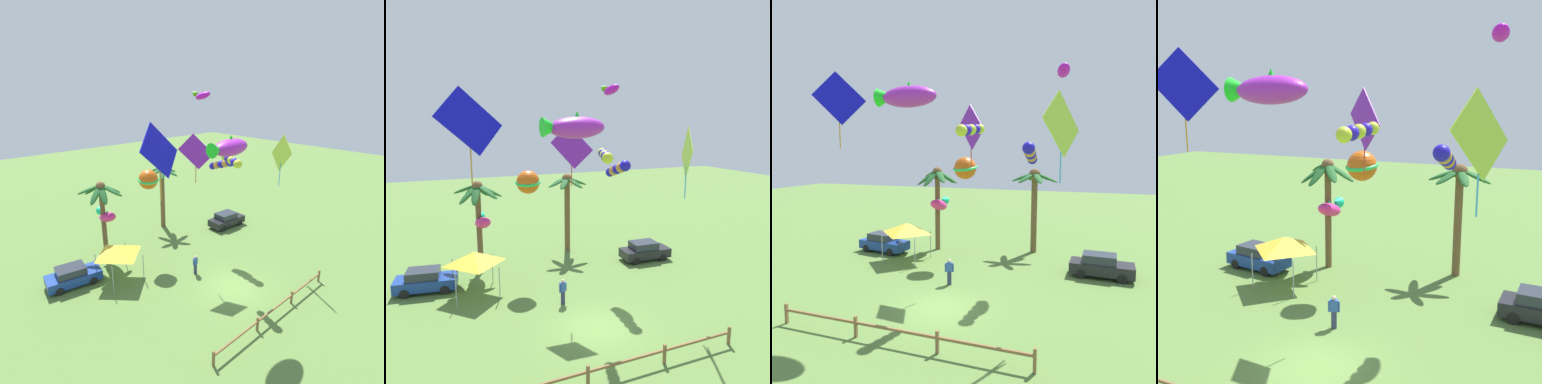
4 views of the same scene
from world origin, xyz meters
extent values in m
plane|color=#567A38|center=(0.00, 0.00, 0.00)|extent=(120.00, 120.00, 0.00)
cylinder|color=brown|center=(-4.68, 10.35, 3.23)|extent=(0.41, 0.41, 6.45)
ellipsoid|color=#1E5623|center=(-3.82, 10.33, 6.05)|extent=(1.86, 0.60, 1.22)
ellipsoid|color=#1E5623|center=(-4.23, 11.04, 5.99)|extent=(1.44, 1.81, 1.32)
ellipsoid|color=#1E5623|center=(-5.02, 11.13, 6.03)|extent=(1.24, 1.91, 1.25)
ellipsoid|color=#1E5623|center=(-5.46, 10.87, 6.20)|extent=(1.94, 1.56, 0.93)
ellipsoid|color=#1E5623|center=(-5.36, 9.90, 5.97)|extent=(1.78, 1.44, 1.37)
ellipsoid|color=#1E5623|center=(-4.91, 9.57, 5.96)|extent=(1.03, 1.84, 1.38)
ellipsoid|color=#1E5623|center=(-4.11, 9.65, 6.11)|extent=(1.65, 1.82, 1.10)
sphere|color=brown|center=(-4.68, 10.35, 6.45)|extent=(0.77, 0.77, 0.77)
cylinder|color=brown|center=(2.92, 12.15, 3.15)|extent=(0.47, 0.47, 6.30)
ellipsoid|color=#1E5623|center=(3.80, 12.14, 6.05)|extent=(1.86, 0.56, 0.95)
ellipsoid|color=#1E5623|center=(3.45, 12.87, 6.07)|extent=(1.53, 1.83, 0.90)
ellipsoid|color=#1E5623|center=(2.60, 12.97, 6.05)|extent=(1.18, 1.93, 0.94)
ellipsoid|color=#1E5623|center=(2.04, 11.97, 6.07)|extent=(1.94, 0.89, 0.90)
ellipsoid|color=#1E5623|center=(2.41, 11.43, 6.05)|extent=(1.51, 1.82, 0.95)
ellipsoid|color=#1E5623|center=(3.27, 11.33, 6.06)|extent=(1.22, 1.93, 0.92)
sphere|color=brown|center=(2.92, 12.15, 6.30)|extent=(0.90, 0.90, 0.90)
cube|color=brown|center=(-2.32, -3.94, 0.47)|extent=(0.12, 0.12, 0.95)
cube|color=brown|center=(1.52, -3.94, 0.47)|extent=(0.12, 0.12, 0.95)
cube|color=brown|center=(5.36, -3.94, 0.47)|extent=(0.12, 0.12, 0.95)
cube|color=brown|center=(-0.40, -3.94, 0.66)|extent=(11.62, 0.09, 0.11)
cube|color=black|center=(7.94, 7.67, 0.60)|extent=(3.99, 1.91, 0.70)
cube|color=#282D38|center=(7.79, 7.68, 1.23)|extent=(2.11, 1.60, 0.56)
cylinder|color=black|center=(9.19, 8.38, 0.30)|extent=(0.61, 0.21, 0.60)
cylinder|color=black|center=(9.10, 6.82, 0.30)|extent=(0.61, 0.21, 0.60)
cylinder|color=black|center=(6.77, 8.52, 0.30)|extent=(0.61, 0.21, 0.60)
cylinder|color=black|center=(6.69, 6.95, 0.30)|extent=(0.61, 0.21, 0.60)
cube|color=navy|center=(-8.49, 8.26, 0.60)|extent=(4.11, 2.26, 0.70)
cube|color=#282D38|center=(-8.64, 8.29, 1.23)|extent=(2.23, 1.78, 0.56)
cylinder|color=black|center=(-7.18, 8.86, 0.30)|extent=(0.62, 0.27, 0.60)
cylinder|color=black|center=(-7.41, 7.31, 0.30)|extent=(0.62, 0.27, 0.60)
cylinder|color=black|center=(-9.57, 9.22, 0.30)|extent=(0.62, 0.27, 0.60)
cylinder|color=black|center=(-9.80, 7.67, 0.30)|extent=(0.62, 0.27, 0.60)
cylinder|color=#2D3351|center=(-0.80, 3.19, 0.42)|extent=(0.26, 0.26, 0.84)
cube|color=#2D519E|center=(-0.80, 3.19, 1.11)|extent=(0.43, 0.34, 0.54)
sphere|color=beige|center=(-0.80, 3.19, 1.48)|extent=(0.21, 0.21, 0.21)
cylinder|color=#2D519E|center=(-0.59, 3.26, 1.06)|extent=(0.09, 0.09, 0.52)
cylinder|color=#2D519E|center=(-1.02, 3.12, 1.06)|extent=(0.09, 0.09, 0.52)
cylinder|color=#9E9EA3|center=(-6.83, 5.33, 1.05)|extent=(0.06, 0.06, 2.10)
cylinder|color=#9E9EA3|center=(-4.23, 5.33, 1.05)|extent=(0.06, 0.06, 2.10)
cylinder|color=#9E9EA3|center=(-6.83, 7.93, 1.05)|extent=(0.06, 0.06, 2.10)
cylinder|color=#9E9EA3|center=(-4.23, 7.93, 1.05)|extent=(0.06, 0.06, 2.10)
pyramid|color=yellow|center=(-5.53, 6.63, 2.48)|extent=(2.86, 2.86, 0.75)
cube|color=#0E0ECC|center=(-6.11, 0.28, 10.95)|extent=(3.00, 0.82, 2.99)
cylinder|color=#C3842A|center=(-6.11, 0.28, 9.20)|extent=(0.07, 0.07, 2.00)
sphere|color=#1C14C2|center=(3.73, 3.87, 8.22)|extent=(0.72, 0.72, 0.72)
sphere|color=#BE7B2B|center=(3.71, 4.35, 8.06)|extent=(0.69, 0.69, 0.69)
sphere|color=#1C14C2|center=(3.69, 4.83, 7.90)|extent=(0.67, 0.67, 0.67)
sphere|color=#BE7B2B|center=(3.67, 5.31, 7.73)|extent=(0.64, 0.64, 0.64)
sphere|color=#1C14C2|center=(3.65, 5.79, 7.57)|extent=(0.61, 0.61, 0.61)
cube|color=#AED63B|center=(5.73, 0.43, 9.23)|extent=(1.42, 2.62, 2.94)
cylinder|color=#40A3E3|center=(5.73, 0.43, 7.55)|extent=(0.06, 0.06, 1.91)
ellipsoid|color=#E32884|center=(-4.45, 10.06, 3.77)|extent=(1.14, 2.37, 1.41)
cone|color=#15E998|center=(-4.43, 11.05, 4.06)|extent=(0.72, 0.89, 0.88)
cone|color=#15E998|center=(-4.45, 10.06, 4.13)|extent=(0.45, 0.45, 0.45)
cube|color=purple|center=(0.21, 4.26, 9.51)|extent=(2.10, 1.76, 2.70)
cylinder|color=#C03A2A|center=(0.21, 4.26, 7.97)|extent=(0.06, 0.06, 1.76)
sphere|color=#C2D52E|center=(0.86, 0.74, 9.07)|extent=(0.61, 0.61, 0.61)
sphere|color=#2815D1|center=(0.97, 1.15, 9.12)|extent=(0.59, 0.59, 0.59)
sphere|color=#C2D52E|center=(1.09, 1.56, 9.16)|extent=(0.56, 0.56, 0.56)
sphere|color=#2815D1|center=(1.21, 1.97, 9.20)|extent=(0.54, 0.54, 0.54)
sphere|color=#C2D52E|center=(1.33, 2.38, 9.24)|extent=(0.51, 0.51, 0.51)
ellipsoid|color=#B90FCC|center=(5.15, 8.62, 13.34)|extent=(1.08, 1.80, 1.02)
cone|color=#55B413|center=(5.03, 9.33, 13.55)|extent=(0.61, 0.71, 0.63)
cone|color=#55B413|center=(5.15, 8.62, 13.60)|extent=(0.37, 0.37, 0.33)
ellipsoid|color=purple|center=(-1.38, -0.48, 10.66)|extent=(2.86, 1.50, 1.08)
cone|color=#1AD723|center=(-2.64, -0.52, 10.69)|extent=(0.94, 0.92, 0.91)
cone|color=#1AD723|center=(-1.38, -0.48, 11.12)|extent=(0.58, 0.58, 0.57)
sphere|color=#D05510|center=(-1.51, 8.13, 6.87)|extent=(1.63, 1.63, 1.63)
torus|color=#24CD52|center=(-1.51, 8.13, 6.87)|extent=(2.37, 2.38, 0.47)
camera|label=1|loc=(-16.05, -13.03, 14.16)|focal=30.13mm
camera|label=2|loc=(-7.95, -16.37, 10.82)|focal=34.28mm
camera|label=3|loc=(6.97, -16.23, 7.94)|focal=33.36mm
camera|label=4|loc=(8.04, -14.76, 10.32)|focal=43.93mm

